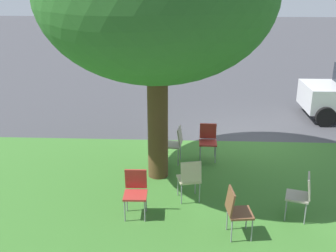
# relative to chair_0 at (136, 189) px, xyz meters

# --- Properties ---
(ground) EXTENTS (80.00, 80.00, 0.00)m
(ground) POSITION_rel_chair_0_xyz_m (-2.51, -3.95, -0.52)
(ground) COLOR #424247
(grass_verge) EXTENTS (48.00, 6.00, 0.01)m
(grass_verge) POSITION_rel_chair_0_xyz_m (-2.51, -0.75, -0.52)
(grass_verge) COLOR #3D752D
(grass_verge) RESTS_ON ground
(chair_0) EXTENTS (0.43, 0.43, 0.88)m
(chair_0) POSITION_rel_chair_0_xyz_m (0.00, 0.00, 0.00)
(chair_0) COLOR #B7332D
(chair_0) RESTS_ON ground
(chair_1) EXTENTS (0.47, 0.46, 0.88)m
(chair_1) POSITION_rel_chair_0_xyz_m (-1.76, 0.59, 0.00)
(chair_1) COLOR brown
(chair_1) RESTS_ON ground
(chair_2) EXTENTS (0.52, 0.52, 0.88)m
(chair_2) POSITION_rel_chair_0_xyz_m (-3.00, -0.01, 0.00)
(chair_2) COLOR #ADA393
(chair_2) RESTS_ON ground
(chair_3) EXTENTS (0.47, 0.47, 0.88)m
(chair_3) POSITION_rel_chair_0_xyz_m (-0.66, -2.35, 0.00)
(chair_3) COLOR #ADA393
(chair_3) RESTS_ON ground
(chair_4) EXTENTS (0.42, 0.43, 0.88)m
(chair_4) POSITION_rel_chair_0_xyz_m (-1.43, -2.59, 0.00)
(chair_4) COLOR #B7332D
(chair_4) RESTS_ON ground
(chair_5) EXTENTS (0.50, 0.51, 0.88)m
(chair_5) POSITION_rel_chair_0_xyz_m (-0.99, -0.54, 0.00)
(chair_5) COLOR beige
(chair_5) RESTS_ON ground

